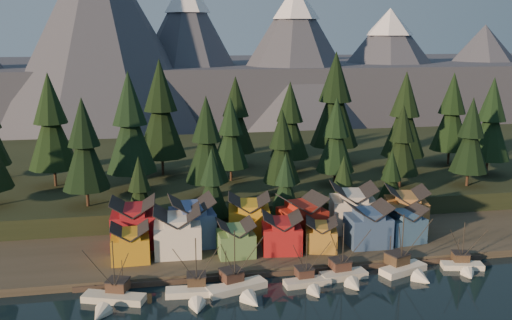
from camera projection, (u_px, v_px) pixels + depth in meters
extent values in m
plane|color=black|center=(313.00, 311.00, 94.56)|extent=(500.00, 500.00, 0.00)
cube|color=#322F24|center=(264.00, 228.00, 132.75)|extent=(400.00, 50.00, 1.50)
cube|color=black|center=(232.00, 170.00, 180.20)|extent=(420.00, 100.00, 6.00)
cube|color=#443830|center=(288.00, 269.00, 110.27)|extent=(80.00, 4.00, 1.00)
cube|color=#4C5162|center=(193.00, 88.00, 321.40)|extent=(560.00, 160.00, 30.00)
cone|color=#4C5162|center=(99.00, 34.00, 249.10)|extent=(100.00, 100.00, 90.00)
cone|color=#4C5162|center=(188.00, 53.00, 275.66)|extent=(80.00, 80.00, 72.00)
cone|color=#4C5162|center=(295.00, 57.00, 273.77)|extent=(84.00, 84.00, 68.00)
cone|color=white|center=(295.00, 1.00, 268.16)|extent=(23.52, 23.52, 16.32)
cone|color=#4C5162|center=(388.00, 65.00, 300.30)|extent=(92.00, 92.00, 58.00)
cone|color=white|center=(390.00, 22.00, 295.52)|extent=(25.76, 25.76, 13.92)
cone|color=#4C5162|center=(482.00, 70.00, 319.86)|extent=(88.00, 88.00, 50.00)
cube|color=beige|center=(114.00, 299.00, 97.97)|extent=(11.20, 6.66, 1.70)
cone|color=beige|center=(99.00, 316.00, 92.28)|extent=(4.25, 4.54, 3.19)
cube|color=black|center=(114.00, 303.00, 98.11)|extent=(11.46, 6.80, 0.37)
cube|color=#463225|center=(118.00, 286.00, 99.51)|extent=(4.28, 4.15, 1.91)
cube|color=#262323|center=(118.00, 280.00, 99.28)|extent=(4.55, 4.43, 0.21)
cylinder|color=black|center=(114.00, 268.00, 97.39)|extent=(0.19, 0.19, 9.56)
cylinder|color=black|center=(122.00, 272.00, 101.34)|extent=(0.15, 0.15, 4.67)
cube|color=silver|center=(197.00, 293.00, 100.47)|extent=(11.11, 3.89, 1.64)
cone|color=silver|center=(197.00, 309.00, 94.66)|extent=(3.34, 3.95, 3.07)
cube|color=black|center=(197.00, 296.00, 100.60)|extent=(11.37, 3.97, 0.36)
cube|color=#433323|center=(196.00, 280.00, 102.06)|extent=(3.50, 3.31, 1.84)
cube|color=#262323|center=(196.00, 274.00, 101.84)|extent=(3.72, 3.53, 0.20)
cylinder|color=black|center=(196.00, 263.00, 99.95)|extent=(0.18, 0.18, 9.21)
cylinder|color=black|center=(196.00, 267.00, 103.94)|extent=(0.14, 0.14, 4.50)
cube|color=silver|center=(237.00, 289.00, 102.06)|extent=(11.47, 6.59, 1.77)
cone|color=silver|center=(253.00, 302.00, 96.92)|extent=(4.33, 4.60, 3.32)
cube|color=black|center=(237.00, 292.00, 102.21)|extent=(11.74, 6.73, 0.39)
cube|color=#442D24|center=(232.00, 276.00, 103.41)|extent=(4.40, 4.26, 1.99)
cube|color=#262323|center=(231.00, 270.00, 103.16)|extent=(4.68, 4.54, 0.22)
cylinder|color=black|center=(235.00, 257.00, 101.37)|extent=(0.20, 0.20, 9.97)
cylinder|color=black|center=(226.00, 263.00, 105.01)|extent=(0.16, 0.16, 4.87)
cube|color=beige|center=(307.00, 283.00, 104.41)|extent=(8.74, 3.50, 1.50)
cone|color=beige|center=(316.00, 294.00, 100.01)|extent=(3.04, 3.13, 2.81)
cube|color=black|center=(307.00, 286.00, 104.54)|extent=(8.95, 3.56, 0.33)
cube|color=#493027|center=(304.00, 272.00, 105.57)|extent=(3.22, 3.05, 1.69)
cube|color=#262323|center=(304.00, 268.00, 105.36)|extent=(3.42, 3.25, 0.19)
cylinder|color=black|center=(307.00, 257.00, 103.84)|extent=(0.17, 0.17, 8.44)
cylinder|color=black|center=(301.00, 262.00, 106.95)|extent=(0.13, 0.13, 4.12)
cube|color=beige|center=(343.00, 276.00, 107.28)|extent=(9.15, 4.18, 1.70)
cone|color=beige|center=(355.00, 287.00, 102.75)|extent=(3.52, 3.36, 3.20)
cube|color=black|center=(343.00, 279.00, 107.41)|extent=(9.37, 4.25, 0.37)
cube|color=#4E332A|center=(340.00, 265.00, 108.42)|extent=(3.75, 3.56, 1.92)
cube|color=#262323|center=(340.00, 260.00, 108.19)|extent=(3.99, 3.80, 0.21)
cylinder|color=black|center=(343.00, 247.00, 106.56)|extent=(0.19, 0.19, 9.59)
cylinder|color=black|center=(336.00, 254.00, 109.81)|extent=(0.15, 0.15, 4.69)
cube|color=white|center=(403.00, 271.00, 109.81)|extent=(10.05, 6.48, 1.83)
cone|color=white|center=(423.00, 280.00, 105.48)|extent=(4.34, 4.21, 3.44)
cube|color=black|center=(403.00, 274.00, 109.96)|extent=(10.29, 6.62, 0.40)
cube|color=#463625|center=(397.00, 259.00, 110.87)|extent=(4.63, 4.49, 2.06)
cube|color=#262323|center=(397.00, 253.00, 110.62)|extent=(4.92, 4.79, 0.23)
cylinder|color=black|center=(403.00, 240.00, 108.99)|extent=(0.21, 0.21, 10.32)
cylinder|color=black|center=(390.00, 248.00, 112.16)|extent=(0.16, 0.16, 5.05)
cube|color=white|center=(462.00, 267.00, 111.81)|extent=(8.30, 4.44, 1.47)
cone|color=white|center=(469.00, 276.00, 107.59)|extent=(3.29, 3.24, 2.76)
cube|color=black|center=(462.00, 269.00, 111.93)|extent=(8.50, 4.53, 0.32)
cube|color=#483726|center=(460.00, 257.00, 112.91)|extent=(3.48, 3.34, 1.66)
cube|color=#262323|center=(461.00, 253.00, 112.71)|extent=(3.70, 3.56, 0.18)
cylinder|color=black|center=(463.00, 243.00, 111.23)|extent=(0.17, 0.17, 8.28)
cylinder|color=black|center=(458.00, 248.00, 114.23)|extent=(0.13, 0.13, 4.05)
cube|color=#C18B1B|center=(131.00, 248.00, 111.37)|extent=(7.40, 6.50, 5.02)
cube|color=#C18B1B|center=(130.00, 234.00, 110.72)|extent=(4.11, 6.32, 1.03)
cube|color=silver|center=(178.00, 238.00, 114.80)|extent=(9.49, 8.51, 6.63)
cube|color=silver|center=(177.00, 219.00, 113.95)|extent=(5.35, 8.18, 1.29)
cube|color=#598648|center=(236.00, 243.00, 114.37)|extent=(7.27, 6.81, 4.75)
cube|color=#598648|center=(236.00, 230.00, 113.75)|extent=(4.07, 6.60, 1.00)
cube|color=maroon|center=(282.00, 238.00, 116.14)|extent=(8.62, 7.83, 5.49)
cube|color=maroon|center=(282.00, 223.00, 115.43)|extent=(5.13, 7.23, 1.09)
cube|color=#A27629|center=(321.00, 239.00, 117.26)|extent=(7.69, 7.69, 4.49)
cube|color=#A27629|center=(321.00, 226.00, 116.68)|extent=(4.92, 6.85, 0.88)
cube|color=#324D77|center=(368.00, 230.00, 119.55)|extent=(8.70, 7.37, 6.32)
cube|color=#324D77|center=(369.00, 213.00, 118.74)|extent=(4.84, 7.16, 1.21)
cube|color=#365C81|center=(403.00, 229.00, 122.11)|extent=(8.55, 7.71, 5.33)
cube|color=#365C81|center=(404.00, 214.00, 121.41)|extent=(5.07, 7.13, 1.09)
cube|color=maroon|center=(134.00, 229.00, 119.46)|extent=(9.35, 8.37, 7.08)
cube|color=maroon|center=(133.00, 210.00, 118.56)|extent=(5.25, 8.08, 1.28)
cube|color=#3E5793|center=(192.00, 227.00, 119.93)|extent=(9.57, 9.05, 7.32)
cube|color=#3E5793|center=(192.00, 208.00, 119.00)|extent=(5.52, 8.60, 1.27)
cube|color=gold|center=(249.00, 222.00, 124.20)|extent=(9.79, 8.67, 6.60)
cube|color=gold|center=(249.00, 205.00, 123.36)|extent=(5.85, 7.95, 1.24)
cube|color=maroon|center=(302.00, 223.00, 123.91)|extent=(10.56, 9.33, 6.47)
cube|color=maroon|center=(302.00, 206.00, 123.07)|extent=(6.50, 8.30, 1.29)
cube|color=beige|center=(353.00, 214.00, 128.44)|extent=(11.02, 10.16, 7.49)
cube|color=beige|center=(353.00, 195.00, 127.48)|extent=(6.73, 9.21, 1.35)
cube|color=#9F6F38|center=(405.00, 215.00, 128.70)|extent=(10.39, 9.99, 7.06)
cube|color=#9F6F38|center=(407.00, 197.00, 127.81)|extent=(6.55, 8.90, 1.22)
cylinder|color=#332319|center=(55.00, 176.00, 148.70)|extent=(0.70, 0.70, 5.20)
cone|color=black|center=(52.00, 134.00, 146.25)|extent=(12.72, 12.72, 17.93)
cone|color=black|center=(49.00, 98.00, 144.25)|extent=(8.67, 8.67, 13.01)
cylinder|color=#332319|center=(88.00, 197.00, 131.45)|extent=(0.70, 0.70, 4.45)
cone|color=black|center=(85.00, 156.00, 129.36)|extent=(10.87, 10.87, 15.32)
cone|color=black|center=(83.00, 122.00, 127.64)|extent=(7.41, 7.41, 11.12)
cylinder|color=#332319|center=(133.00, 180.00, 144.69)|extent=(0.70, 0.70, 5.31)
cone|color=black|center=(131.00, 136.00, 142.20)|extent=(12.99, 12.99, 18.30)
cone|color=black|center=(129.00, 98.00, 140.15)|extent=(8.86, 8.86, 13.28)
cylinder|color=#332319|center=(163.00, 165.00, 160.50)|extent=(0.70, 0.70, 5.71)
cone|color=black|center=(161.00, 122.00, 157.82)|extent=(13.95, 13.95, 19.65)
cone|color=black|center=(160.00, 85.00, 155.62)|extent=(9.51, 9.51, 14.26)
cylinder|color=#332319|center=(208.00, 189.00, 138.52)|extent=(0.70, 0.70, 4.37)
cone|color=black|center=(207.00, 151.00, 136.46)|extent=(10.68, 10.68, 15.05)
cone|color=black|center=(206.00, 118.00, 134.78)|extent=(7.28, 7.28, 10.92)
cylinder|color=#332319|center=(231.00, 173.00, 154.41)|extent=(0.70, 0.70, 4.01)
cone|color=black|center=(231.00, 142.00, 152.52)|extent=(9.81, 9.81, 13.82)
cone|color=black|center=(231.00, 115.00, 150.97)|extent=(6.69, 6.69, 10.03)
cylinder|color=#332319|center=(281.00, 188.00, 139.97)|extent=(0.70, 0.70, 3.77)
cone|color=black|center=(282.00, 156.00, 138.20)|extent=(9.22, 9.22, 12.99)
cone|color=black|center=(282.00, 129.00, 136.74)|extent=(6.29, 6.29, 9.43)
cylinder|color=#332319|center=(289.00, 164.00, 164.36)|extent=(0.70, 0.70, 4.57)
cone|color=black|center=(290.00, 130.00, 162.21)|extent=(11.17, 11.17, 15.74)
cone|color=black|center=(290.00, 102.00, 160.45)|extent=(7.62, 7.62, 11.43)
cylinder|color=#332319|center=(335.00, 178.00, 149.59)|extent=(0.70, 0.70, 4.09)
cone|color=black|center=(336.00, 145.00, 147.66)|extent=(10.01, 10.01, 14.10)
cone|color=black|center=(336.00, 117.00, 146.08)|extent=(6.82, 6.82, 10.23)
cylinder|color=#332319|center=(333.00, 154.00, 174.82)|extent=(0.70, 0.70, 5.97)
cone|color=black|center=(335.00, 112.00, 172.01)|extent=(14.60, 14.60, 20.57)
cone|color=black|center=(336.00, 76.00, 169.71)|extent=(9.95, 9.95, 14.93)
cylinder|color=#332319|center=(400.00, 180.00, 147.77)|extent=(0.70, 0.70, 3.81)
cone|color=black|center=(401.00, 149.00, 145.97)|extent=(9.31, 9.31, 13.12)
cone|color=black|center=(403.00, 123.00, 144.50)|extent=(6.35, 6.35, 9.52)
cylinder|color=#332319|center=(402.00, 163.00, 164.44)|extent=(0.70, 0.70, 5.07)
cone|color=black|center=(404.00, 125.00, 162.05)|extent=(12.39, 12.39, 17.45)
cone|color=black|center=(406.00, 94.00, 160.10)|extent=(8.45, 8.45, 12.67)
cylinder|color=#332319|center=(467.00, 178.00, 149.12)|extent=(0.70, 0.70, 4.09)
cone|color=black|center=(470.00, 145.00, 147.20)|extent=(9.99, 9.99, 14.08)
cone|color=black|center=(472.00, 117.00, 145.62)|extent=(6.81, 6.81, 10.22)
cylinder|color=#332319|center=(448.00, 156.00, 173.52)|extent=(0.70, 0.70, 4.90)
cone|color=black|center=(451.00, 122.00, 171.21)|extent=(11.97, 11.97, 16.87)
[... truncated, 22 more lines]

